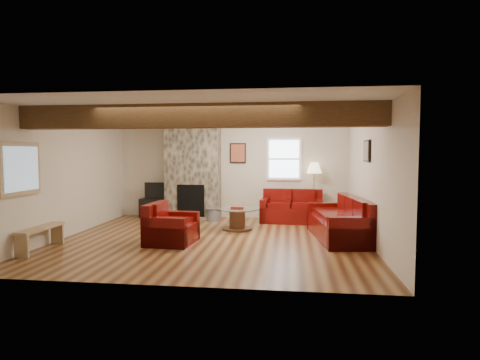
{
  "coord_description": "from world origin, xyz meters",
  "views": [
    {
      "loc": [
        1.51,
        -7.67,
        1.73
      ],
      "look_at": [
        0.5,
        0.4,
        1.16
      ],
      "focal_mm": 30.0,
      "sensor_mm": 36.0,
      "label": 1
    }
  ],
  "objects_px": {
    "coffee_table": "(237,219)",
    "tv_cabinet": "(160,208)",
    "armchair_red": "(172,223)",
    "loveseat": "(292,206)",
    "floor_lamp": "(314,171)",
    "sofa_three": "(339,218)",
    "television": "(159,190)"
  },
  "relations": [
    {
      "from": "coffee_table",
      "to": "tv_cabinet",
      "type": "relative_size",
      "value": 0.99
    },
    {
      "from": "armchair_red",
      "to": "tv_cabinet",
      "type": "relative_size",
      "value": 0.94
    },
    {
      "from": "loveseat",
      "to": "coffee_table",
      "type": "relative_size",
      "value": 1.5
    },
    {
      "from": "coffee_table",
      "to": "floor_lamp",
      "type": "relative_size",
      "value": 0.68
    },
    {
      "from": "sofa_three",
      "to": "coffee_table",
      "type": "relative_size",
      "value": 2.13
    },
    {
      "from": "loveseat",
      "to": "armchair_red",
      "type": "xyz_separation_m",
      "value": [
        -2.27,
        -2.62,
        -0.02
      ]
    },
    {
      "from": "television",
      "to": "loveseat",
      "type": "bearing_deg",
      "value": -4.93
    },
    {
      "from": "sofa_three",
      "to": "tv_cabinet",
      "type": "height_order",
      "value": "sofa_three"
    },
    {
      "from": "tv_cabinet",
      "to": "television",
      "type": "xyz_separation_m",
      "value": [
        0.0,
        0.0,
        0.47
      ]
    },
    {
      "from": "floor_lamp",
      "to": "coffee_table",
      "type": "bearing_deg",
      "value": -140.75
    },
    {
      "from": "coffee_table",
      "to": "floor_lamp",
      "type": "height_order",
      "value": "floor_lamp"
    },
    {
      "from": "armchair_red",
      "to": "floor_lamp",
      "type": "xyz_separation_m",
      "value": [
        2.82,
        2.9,
        0.87
      ]
    },
    {
      "from": "television",
      "to": "floor_lamp",
      "type": "height_order",
      "value": "floor_lamp"
    },
    {
      "from": "sofa_three",
      "to": "coffee_table",
      "type": "xyz_separation_m",
      "value": [
        -2.13,
        0.67,
        -0.17
      ]
    },
    {
      "from": "tv_cabinet",
      "to": "television",
      "type": "bearing_deg",
      "value": 0.0
    },
    {
      "from": "loveseat",
      "to": "floor_lamp",
      "type": "bearing_deg",
      "value": 31.01
    },
    {
      "from": "coffee_table",
      "to": "floor_lamp",
      "type": "bearing_deg",
      "value": 39.25
    },
    {
      "from": "sofa_three",
      "to": "television",
      "type": "relative_size",
      "value": 2.86
    },
    {
      "from": "loveseat",
      "to": "floor_lamp",
      "type": "relative_size",
      "value": 1.02
    },
    {
      "from": "loveseat",
      "to": "armchair_red",
      "type": "relative_size",
      "value": 1.59
    },
    {
      "from": "sofa_three",
      "to": "floor_lamp",
      "type": "xyz_separation_m",
      "value": [
        -0.37,
        2.11,
        0.84
      ]
    },
    {
      "from": "armchair_red",
      "to": "television",
      "type": "relative_size",
      "value": 1.27
    },
    {
      "from": "sofa_three",
      "to": "loveseat",
      "type": "xyz_separation_m",
      "value": [
        -0.92,
        1.82,
        -0.01
      ]
    },
    {
      "from": "television",
      "to": "sofa_three",
      "type": "bearing_deg",
      "value": -25.76
    },
    {
      "from": "coffee_table",
      "to": "television",
      "type": "height_order",
      "value": "television"
    },
    {
      "from": "sofa_three",
      "to": "armchair_red",
      "type": "height_order",
      "value": "sofa_three"
    },
    {
      "from": "coffee_table",
      "to": "tv_cabinet",
      "type": "bearing_deg",
      "value": 147.42
    },
    {
      "from": "armchair_red",
      "to": "television",
      "type": "bearing_deg",
      "value": 26.52
    },
    {
      "from": "coffee_table",
      "to": "television",
      "type": "relative_size",
      "value": 1.34
    },
    {
      "from": "loveseat",
      "to": "floor_lamp",
      "type": "xyz_separation_m",
      "value": [
        0.55,
        0.29,
        0.86
      ]
    },
    {
      "from": "armchair_red",
      "to": "television",
      "type": "height_order",
      "value": "television"
    },
    {
      "from": "sofa_three",
      "to": "armchair_red",
      "type": "xyz_separation_m",
      "value": [
        -3.19,
        -0.79,
        -0.03
      ]
    }
  ]
}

